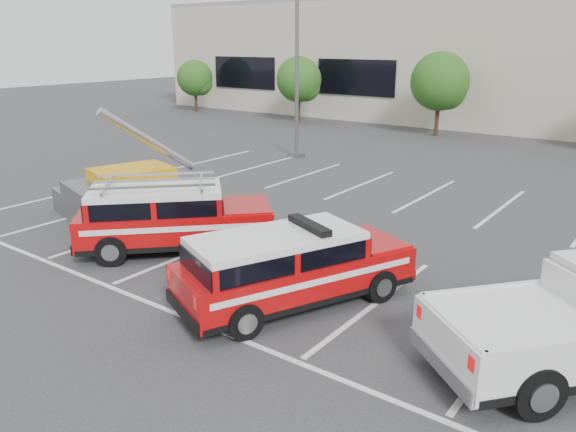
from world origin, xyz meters
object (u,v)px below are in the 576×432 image
at_px(tree_left, 300,81).
at_px(tree_mid_left, 441,83).
at_px(tree_far_left, 196,79).
at_px(fire_chief_suv, 292,272).
at_px(utility_rig, 130,194).
at_px(convention_building, 576,52).
at_px(ladder_suv, 173,222).
at_px(light_pole_left, 297,46).

bearing_deg(tree_left, tree_mid_left, 0.00).
relative_size(tree_far_left, tree_mid_left, 0.82).
xyz_separation_m(tree_far_left, fire_chief_suv, (26.14, -23.07, -1.77)).
bearing_deg(utility_rig, tree_far_left, 147.23).
relative_size(convention_building, ladder_suv, 12.11).
bearing_deg(tree_left, ladder_suv, -62.45).
height_order(tree_mid_left, light_pole_left, light_pole_left).
bearing_deg(tree_left, utility_rig, -68.84).
xyz_separation_m(tree_mid_left, light_pole_left, (-3.09, -10.05, 2.14)).
bearing_deg(tree_mid_left, convention_building, 62.60).
relative_size(tree_mid_left, utility_rig, 1.10).
height_order(tree_left, ladder_suv, tree_left).
xyz_separation_m(tree_far_left, tree_mid_left, (20.00, 0.00, 0.54)).
bearing_deg(fire_chief_suv, light_pole_left, 149.16).
bearing_deg(light_pole_left, fire_chief_suv, -54.67).
height_order(tree_far_left, tree_mid_left, tree_mid_left).
relative_size(tree_left, utility_rig, 1.01).
bearing_deg(tree_left, fire_chief_suv, -55.02).
relative_size(tree_left, tree_mid_left, 0.91).
height_order(tree_far_left, tree_left, tree_left).
relative_size(convention_building, fire_chief_suv, 11.17).
xyz_separation_m(tree_mid_left, utility_rig, (-1.89, -20.96, -2.34)).
relative_size(tree_mid_left, fire_chief_suv, 0.90).
bearing_deg(ladder_suv, tree_left, 162.28).
distance_m(tree_far_left, tree_left, 10.00).
bearing_deg(convention_building, utility_rig, -102.77).
distance_m(convention_building, fire_chief_suv, 33.15).
bearing_deg(tree_mid_left, ladder_suv, -85.76).
height_order(tree_mid_left, utility_rig, tree_mid_left).
distance_m(convention_building, light_pole_left, 21.49).
bearing_deg(light_pole_left, utility_rig, -83.71).
xyz_separation_m(tree_left, utility_rig, (8.11, -20.96, -2.07)).
bearing_deg(tree_far_left, tree_left, 0.00).
xyz_separation_m(convention_building, fire_chief_suv, (1.05, -32.89, -3.99)).
xyz_separation_m(light_pole_left, ladder_suv, (4.75, -12.30, -4.39)).
bearing_deg(convention_building, tree_mid_left, -117.40).
xyz_separation_m(tree_left, ladder_suv, (11.66, -22.34, -1.98)).
xyz_separation_m(light_pole_left, utility_rig, (1.20, -10.92, -4.48)).
xyz_separation_m(tree_far_left, tree_left, (10.00, 0.00, 0.27)).
bearing_deg(utility_rig, tree_left, 127.55).
height_order(tree_far_left, utility_rig, tree_far_left).
distance_m(light_pole_left, utility_rig, 11.86).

